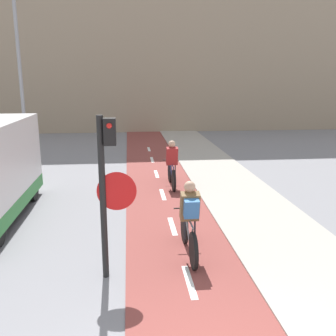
% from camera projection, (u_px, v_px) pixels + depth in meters
% --- Properties ---
extents(building_row_background, '(60.00, 5.20, 11.34)m').
position_uv_depth(building_row_background, '(141.00, 45.00, 25.71)').
color(building_row_background, gray).
rests_on(building_row_background, ground_plane).
extents(traffic_light_pole, '(0.67, 0.25, 2.85)m').
position_uv_depth(traffic_light_pole, '(107.00, 180.00, 6.23)').
color(traffic_light_pole, black).
rests_on(traffic_light_pole, ground_plane).
extents(street_lamp_far, '(0.36, 0.36, 7.39)m').
position_uv_depth(street_lamp_far, '(18.00, 51.00, 14.50)').
color(street_lamp_far, gray).
rests_on(street_lamp_far, ground_plane).
extents(cyclist_near, '(0.46, 1.82, 1.53)m').
position_uv_depth(cyclist_near, '(189.00, 221.00, 7.24)').
color(cyclist_near, black).
rests_on(cyclist_near, ground_plane).
extents(cyclist_far, '(0.46, 1.79, 1.52)m').
position_uv_depth(cyclist_far, '(172.00, 166.00, 11.99)').
color(cyclist_far, black).
rests_on(cyclist_far, ground_plane).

